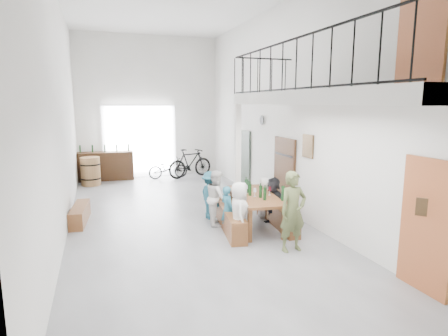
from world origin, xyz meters
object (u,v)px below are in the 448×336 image
object	(u,v)px
bench_inner	(230,219)
side_bench	(80,214)
host_standing	(293,212)
bicycle_near	(168,168)
tasting_table	(255,198)
serving_counter	(106,166)
oak_barrel	(91,171)

from	to	relation	value
bench_inner	side_bench	bearing A→B (deg)	162.10
host_standing	bicycle_near	xyz separation A→B (m)	(-1.02, 8.02, -0.40)
tasting_table	serving_counter	distance (m)	7.61
serving_counter	bicycle_near	xyz separation A→B (m)	(2.31, -0.44, -0.14)
tasting_table	bicycle_near	size ratio (longest dim) A/B	1.48
side_bench	host_standing	bearing A→B (deg)	-38.67
tasting_table	bicycle_near	bearing A→B (deg)	105.37
bench_inner	bicycle_near	bearing A→B (deg)	101.36
bench_inner	oak_barrel	xyz separation A→B (m)	(-3.11, 6.10, 0.25)
bench_inner	side_bench	size ratio (longest dim) A/B	1.48
tasting_table	side_bench	size ratio (longest dim) A/B	1.53
tasting_table	host_standing	bearing A→B (deg)	-77.57
oak_barrel	host_standing	distance (m)	8.60
tasting_table	host_standing	world-z (taller)	host_standing
bicycle_near	oak_barrel	bearing A→B (deg)	92.82
host_standing	side_bench	bearing A→B (deg)	135.96
side_bench	oak_barrel	world-z (taller)	oak_barrel
host_standing	bicycle_near	distance (m)	8.10
oak_barrel	bench_inner	bearing A→B (deg)	-63.02
host_standing	bicycle_near	size ratio (longest dim) A/B	1.05
host_standing	bicycle_near	world-z (taller)	host_standing
tasting_table	serving_counter	size ratio (longest dim) A/B	1.11
serving_counter	bench_inner	bearing A→B (deg)	-66.63
serving_counter	bicycle_near	distance (m)	2.35
bench_inner	host_standing	world-z (taller)	host_standing
oak_barrel	serving_counter	size ratio (longest dim) A/B	0.49
bench_inner	oak_barrel	bearing A→B (deg)	125.99
side_bench	oak_barrel	distance (m)	4.43
serving_counter	host_standing	world-z (taller)	host_standing
serving_counter	host_standing	xyz separation A→B (m)	(3.32, -8.47, 0.26)
bench_inner	tasting_table	bearing A→B (deg)	7.64
bench_inner	serving_counter	distance (m)	7.36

